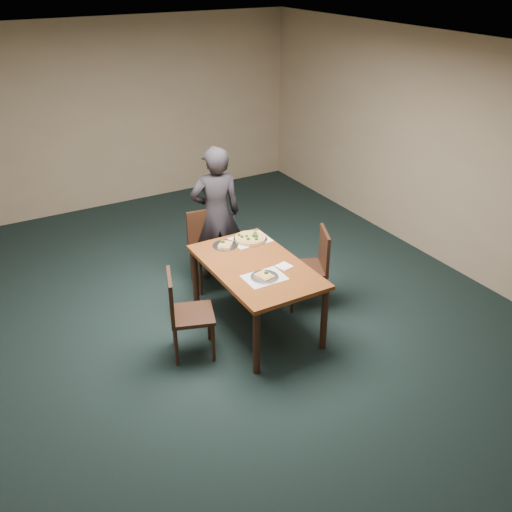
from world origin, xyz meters
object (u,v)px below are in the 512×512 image
chair_far (208,244)px  chair_left (184,310)px  chair_right (314,263)px  slice_plate_far (225,245)px  slice_plate_near (265,276)px  diner (216,214)px  dining_table (256,272)px  pizza_pan (250,238)px

chair_far → chair_left: size_ratio=1.00×
chair_right → slice_plate_far: 1.01m
chair_far → slice_plate_near: chair_far is taller
chair_far → diner: diner is taller
diner → slice_plate_far: 0.70m
diner → slice_plate_far: bearing=84.6°
chair_right → slice_plate_near: bearing=-43.8°
slice_plate_near → slice_plate_far: size_ratio=1.00×
chair_far → chair_left: 1.42m
chair_far → diner: bearing=36.8°
slice_plate_near → diner: bearing=82.6°
slice_plate_far → dining_table: bearing=-81.0°
chair_right → pizza_pan: (-0.55, 0.46, 0.26)m
chair_far → slice_plate_near: 1.38m
dining_table → diner: bearing=83.7°
dining_table → pizza_pan: 0.59m
chair_far → pizza_pan: (0.27, -0.56, 0.26)m
pizza_pan → slice_plate_near: size_ratio=1.35×
dining_table → chair_far: size_ratio=1.65×
chair_left → slice_plate_far: size_ratio=3.25×
chair_far → dining_table: bearing=-80.9°
dining_table → chair_right: size_ratio=1.65×
chair_far → slice_plate_far: 0.61m
dining_table → slice_plate_far: bearing=99.0°
diner → chair_far: bearing=42.6°
diner → pizza_pan: (0.10, -0.66, -0.06)m
dining_table → slice_plate_near: bearing=-102.1°
chair_left → chair_far: bearing=-16.1°
chair_far → chair_right: bearing=-44.2°
dining_table → pizza_pan: size_ratio=3.96×
chair_left → diner: (0.99, 1.26, 0.32)m
chair_right → chair_left: bearing=-60.8°
dining_table → diner: size_ratio=0.90×
pizza_pan → slice_plate_far: size_ratio=1.35×
chair_far → chair_left: bearing=-118.0°
chair_right → diner: (-0.65, 1.12, 0.32)m
chair_right → slice_plate_far: bearing=-93.9°
pizza_pan → diner: bearing=98.6°
chair_right → slice_plate_far: size_ratio=3.25×
chair_left → slice_plate_near: 0.86m
chair_left → slice_plate_near: (0.80, -0.20, 0.25)m
dining_table → slice_plate_far: slice_plate_far is taller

